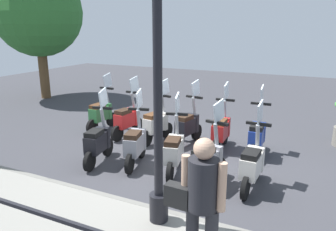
{
  "coord_description": "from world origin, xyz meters",
  "views": [
    {
      "loc": [
        -6.02,
        -2.48,
        2.81
      ],
      "look_at": [
        0.2,
        0.5,
        0.9
      ],
      "focal_mm": 35.0,
      "sensor_mm": 36.0,
      "label": 1
    }
  ],
  "objects_px": {
    "scooter_near_3": "(135,143)",
    "scooter_near_0": "(252,164)",
    "scooter_far_3": "(156,123)",
    "scooter_far_4": "(127,119)",
    "lamp_post_near": "(158,100)",
    "tree_large": "(38,13)",
    "scooter_far_5": "(101,113)",
    "pedestrian_with_bag": "(201,198)",
    "scooter_near_1": "(208,161)",
    "scooter_far_0": "(257,135)",
    "scooter_far_1": "(221,130)",
    "scooter_near_2": "(174,150)",
    "scooter_far_2": "(188,125)",
    "scooter_near_4": "(98,141)"
  },
  "relations": [
    {
      "from": "scooter_near_4",
      "to": "tree_large",
      "type": "bearing_deg",
      "value": 43.37
    },
    {
      "from": "scooter_near_2",
      "to": "scooter_near_3",
      "type": "relative_size",
      "value": 1.0
    },
    {
      "from": "scooter_near_1",
      "to": "scooter_near_3",
      "type": "distance_m",
      "value": 1.65
    },
    {
      "from": "scooter_far_1",
      "to": "lamp_post_near",
      "type": "bearing_deg",
      "value": 179.67
    },
    {
      "from": "lamp_post_near",
      "to": "scooter_near_1",
      "type": "bearing_deg",
      "value": -7.1
    },
    {
      "from": "tree_large",
      "to": "scooter_far_5",
      "type": "relative_size",
      "value": 3.2
    },
    {
      "from": "scooter_far_3",
      "to": "scooter_far_4",
      "type": "height_order",
      "value": "same"
    },
    {
      "from": "tree_large",
      "to": "scooter_far_1",
      "type": "bearing_deg",
      "value": -107.2
    },
    {
      "from": "lamp_post_near",
      "to": "tree_large",
      "type": "height_order",
      "value": "tree_large"
    },
    {
      "from": "tree_large",
      "to": "lamp_post_near",
      "type": "bearing_deg",
      "value": -125.88
    },
    {
      "from": "tree_large",
      "to": "scooter_far_1",
      "type": "distance_m",
      "value": 8.78
    },
    {
      "from": "scooter_far_0",
      "to": "scooter_near_2",
      "type": "bearing_deg",
      "value": 138.3
    },
    {
      "from": "scooter_near_4",
      "to": "scooter_far_1",
      "type": "relative_size",
      "value": 1.0
    },
    {
      "from": "scooter_near_2",
      "to": "scooter_far_3",
      "type": "xyz_separation_m",
      "value": [
        1.43,
        1.13,
        0.0
      ]
    },
    {
      "from": "tree_large",
      "to": "scooter_far_3",
      "type": "distance_m",
      "value": 7.45
    },
    {
      "from": "scooter_far_5",
      "to": "scooter_near_3",
      "type": "bearing_deg",
      "value": -125.61
    },
    {
      "from": "pedestrian_with_bag",
      "to": "scooter_near_1",
      "type": "bearing_deg",
      "value": 19.88
    },
    {
      "from": "scooter_near_0",
      "to": "scooter_far_1",
      "type": "xyz_separation_m",
      "value": [
        1.62,
        1.05,
        0.0
      ]
    },
    {
      "from": "scooter_far_0",
      "to": "scooter_far_1",
      "type": "height_order",
      "value": "same"
    },
    {
      "from": "scooter_far_2",
      "to": "scooter_far_1",
      "type": "bearing_deg",
      "value": -79.05
    },
    {
      "from": "pedestrian_with_bag",
      "to": "scooter_far_0",
      "type": "relative_size",
      "value": 1.03
    },
    {
      "from": "scooter_far_1",
      "to": "scooter_far_3",
      "type": "relative_size",
      "value": 1.0
    },
    {
      "from": "scooter_far_3",
      "to": "scooter_far_4",
      "type": "distance_m",
      "value": 0.86
    },
    {
      "from": "scooter_far_2",
      "to": "scooter_far_3",
      "type": "relative_size",
      "value": 1.0
    },
    {
      "from": "scooter_far_3",
      "to": "scooter_far_5",
      "type": "xyz_separation_m",
      "value": [
        0.21,
        1.81,
        0.0
      ]
    },
    {
      "from": "scooter_far_3",
      "to": "scooter_far_4",
      "type": "xyz_separation_m",
      "value": [
        0.02,
        0.86,
        0.0
      ]
    },
    {
      "from": "scooter_near_1",
      "to": "scooter_far_4",
      "type": "height_order",
      "value": "same"
    },
    {
      "from": "scooter_near_2",
      "to": "scooter_near_0",
      "type": "bearing_deg",
      "value": -103.46
    },
    {
      "from": "lamp_post_near",
      "to": "scooter_near_0",
      "type": "relative_size",
      "value": 2.56
    },
    {
      "from": "pedestrian_with_bag",
      "to": "scooter_near_0",
      "type": "relative_size",
      "value": 1.03
    },
    {
      "from": "scooter_near_3",
      "to": "scooter_near_4",
      "type": "relative_size",
      "value": 1.0
    },
    {
      "from": "scooter_near_3",
      "to": "scooter_far_4",
      "type": "distance_m",
      "value": 1.83
    },
    {
      "from": "scooter_near_0",
      "to": "scooter_far_0",
      "type": "height_order",
      "value": "same"
    },
    {
      "from": "pedestrian_with_bag",
      "to": "scooter_far_3",
      "type": "relative_size",
      "value": 1.03
    },
    {
      "from": "scooter_far_3",
      "to": "scooter_near_3",
      "type": "bearing_deg",
      "value": -158.79
    },
    {
      "from": "scooter_far_0",
      "to": "scooter_far_5",
      "type": "bearing_deg",
      "value": 86.19
    },
    {
      "from": "pedestrian_with_bag",
      "to": "scooter_far_3",
      "type": "height_order",
      "value": "pedestrian_with_bag"
    },
    {
      "from": "lamp_post_near",
      "to": "scooter_near_1",
      "type": "xyz_separation_m",
      "value": [
        1.52,
        -0.19,
        -1.4
      ]
    },
    {
      "from": "scooter_near_3",
      "to": "scooter_near_0",
      "type": "bearing_deg",
      "value": -103.43
    },
    {
      "from": "scooter_far_4",
      "to": "scooter_near_0",
      "type": "bearing_deg",
      "value": -105.7
    },
    {
      "from": "tree_large",
      "to": "scooter_near_2",
      "type": "xyz_separation_m",
      "value": [
        -4.09,
        -7.51,
        -2.78
      ]
    },
    {
      "from": "scooter_near_1",
      "to": "scooter_far_5",
      "type": "distance_m",
      "value": 4.15
    },
    {
      "from": "scooter_far_0",
      "to": "scooter_far_1",
      "type": "bearing_deg",
      "value": 84.19
    },
    {
      "from": "pedestrian_with_bag",
      "to": "scooter_near_0",
      "type": "bearing_deg",
      "value": 1.84
    },
    {
      "from": "tree_large",
      "to": "scooter_far_1",
      "type": "height_order",
      "value": "tree_large"
    },
    {
      "from": "lamp_post_near",
      "to": "scooter_near_0",
      "type": "xyz_separation_m",
      "value": [
        1.76,
        -0.93,
        -1.4
      ]
    },
    {
      "from": "scooter_far_1",
      "to": "scooter_far_5",
      "type": "distance_m",
      "value": 3.39
    },
    {
      "from": "lamp_post_near",
      "to": "scooter_near_0",
      "type": "height_order",
      "value": "lamp_post_near"
    },
    {
      "from": "scooter_far_0",
      "to": "scooter_far_2",
      "type": "height_order",
      "value": "same"
    },
    {
      "from": "scooter_near_3",
      "to": "lamp_post_near",
      "type": "bearing_deg",
      "value": -154.22
    }
  ]
}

